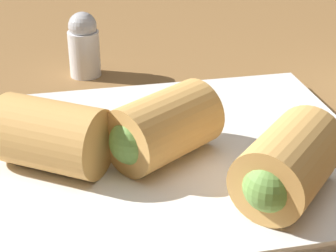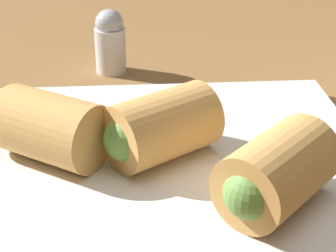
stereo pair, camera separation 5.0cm
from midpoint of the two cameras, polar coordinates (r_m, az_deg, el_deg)
name	(u,v)px [view 1 (the left image)]	position (r cm, az deg, el deg)	size (l,w,h in cm)	color
table_surface	(114,166)	(44.95, -8.73, -4.10)	(180.00, 140.00, 2.00)	olive
serving_plate	(168,158)	(42.06, -3.41, -3.39)	(29.85, 24.60, 1.50)	white
roll_front_left	(46,134)	(40.01, -15.83, -0.94)	(8.99, 8.27, 4.94)	#DBA356
roll_front_right	(159,129)	(39.36, -4.52, -0.39)	(8.99, 8.27, 4.94)	#DBA356
roll_back_left	(286,166)	(35.22, 7.98, -4.23)	(8.80, 8.81, 4.94)	#DBA356
salt_shaker	(84,45)	(58.44, -11.01, 8.05)	(3.20, 3.20, 6.69)	silver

